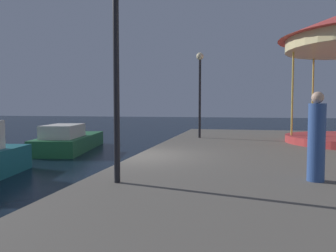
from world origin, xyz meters
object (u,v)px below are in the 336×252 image
motorboat_green (69,140)px  person_mid_promenade (317,139)px  lamp_post_mid_promenade (116,43)px  lamp_post_far_end (200,79)px

motorboat_green → person_mid_promenade: 13.34m
motorboat_green → person_mid_promenade: person_mid_promenade is taller
lamp_post_mid_promenade → lamp_post_far_end: 9.60m
person_mid_promenade → lamp_post_far_end: bearing=111.9°
motorboat_green → lamp_post_mid_promenade: (6.43, -9.32, 3.05)m
motorboat_green → lamp_post_far_end: bearing=2.2°
motorboat_green → lamp_post_far_end: (6.92, 0.27, 3.11)m
lamp_post_far_end → person_mid_promenade: lamp_post_far_end is taller
lamp_post_far_end → motorboat_green: bearing=-177.8°
lamp_post_mid_promenade → person_mid_promenade: (3.94, 1.02, -1.93)m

